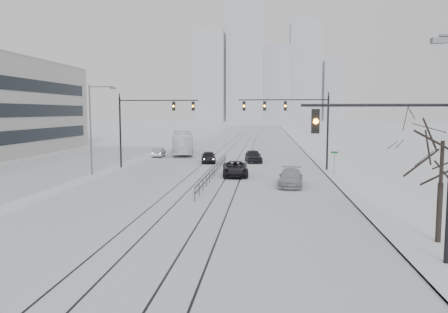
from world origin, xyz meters
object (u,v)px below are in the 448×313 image
sedan_nb_front (235,169)px  sedan_nb_right (291,178)px  bare_tree (442,151)px  sedan_sb_outer (159,152)px  sedan_sb_inner (209,157)px  box_truck (183,143)px  traffic_mast_near (410,156)px  sedan_nb_far (253,156)px

sedan_nb_front → sedan_nb_right: size_ratio=1.05×
bare_tree → sedan_sb_outer: 45.28m
sedan_sb_inner → sedan_nb_front: 11.84m
box_truck → bare_tree: bearing=104.6°
traffic_mast_near → sedan_sb_outer: size_ratio=1.81×
traffic_mast_near → sedan_nb_right: bearing=100.9°
sedan_nb_front → box_truck: bearing=108.3°
sedan_nb_front → box_truck: box_truck is taller
sedan_nb_far → box_truck: bearing=129.7°
sedan_sb_outer → box_truck: (2.58, 4.21, 1.05)m
sedan_sb_inner → sedan_nb_front: sedan_sb_inner is taller
sedan_sb_inner → sedan_nb_far: (5.55, 1.05, 0.03)m
traffic_mast_near → sedan_sb_outer: (-20.79, 41.70, -3.93)m
bare_tree → sedan_nb_front: 24.36m
traffic_mast_near → bare_tree: 3.85m
sedan_sb_inner → sedan_nb_far: size_ratio=0.96×
sedan_nb_right → sedan_sb_outer: bearing=132.0°
traffic_mast_near → box_truck: 49.47m
bare_tree → sedan_nb_far: size_ratio=1.33×
sedan_sb_outer → sedan_nb_right: size_ratio=0.78×
traffic_mast_near → bare_tree: traffic_mast_near is taller
traffic_mast_near → bare_tree: bearing=51.2°
traffic_mast_near → sedan_sb_inner: (-12.91, 35.40, -3.81)m
bare_tree → box_truck: 47.69m
traffic_mast_near → box_truck: size_ratio=0.58×
traffic_mast_near → sedan_sb_outer: bearing=116.5°
sedan_sb_inner → sedan_sb_outer: 10.09m
bare_tree → sedan_nb_right: 17.54m
sedan_sb_outer → sedan_nb_front: size_ratio=0.74×
sedan_nb_far → box_truck: box_truck is taller
sedan_sb_inner → sedan_sb_outer: sedan_sb_inner is taller
sedan_nb_far → sedan_nb_front: bearing=-105.9°
bare_tree → sedan_sb_outer: bare_tree is taller
sedan_nb_front → box_truck: 23.59m
bare_tree → sedan_nb_front: bearing=117.7°
traffic_mast_near → sedan_nb_right: traffic_mast_near is taller
sedan_sb_outer → sedan_nb_far: bearing=154.5°
sedan_sb_outer → sedan_nb_front: 21.13m
sedan_nb_right → sedan_nb_far: bearing=106.9°
bare_tree → sedan_nb_right: (-6.08, 16.01, -3.77)m
sedan_nb_right → sedan_nb_far: 17.82m
sedan_sb_inner → sedan_nb_far: bearing=-177.8°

